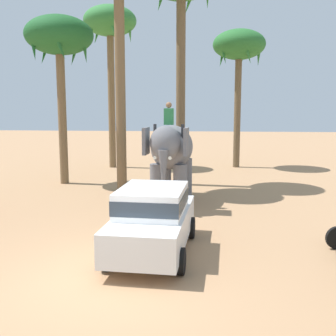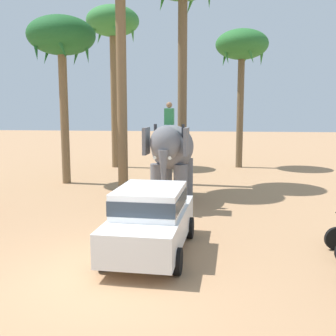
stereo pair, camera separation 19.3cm
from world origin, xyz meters
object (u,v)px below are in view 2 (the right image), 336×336
(palm_tree_behind_elephant, at_px, (242,49))
(car_sedan_foreground, at_px, (151,217))
(elephant_with_mahout, at_px, (172,152))
(palm_tree_far_back, at_px, (61,40))
(palm_tree_near_hut, at_px, (113,27))

(palm_tree_behind_elephant, bearing_deg, car_sedan_foreground, -101.10)
(elephant_with_mahout, bearing_deg, car_sedan_foreground, -89.15)
(car_sedan_foreground, height_order, palm_tree_far_back, palm_tree_far_back)
(car_sedan_foreground, distance_m, palm_tree_behind_elephant, 17.25)
(car_sedan_foreground, distance_m, palm_tree_near_hut, 17.38)
(car_sedan_foreground, bearing_deg, palm_tree_behind_elephant, 78.90)
(palm_tree_near_hut, height_order, palm_tree_far_back, palm_tree_near_hut)
(palm_tree_near_hut, bearing_deg, palm_tree_behind_elephant, 6.14)
(palm_tree_near_hut, bearing_deg, palm_tree_far_back, -99.99)
(elephant_with_mahout, xyz_separation_m, palm_tree_near_hut, (-4.62, 9.29, 6.56))
(car_sedan_foreground, relative_size, palm_tree_far_back, 0.52)
(palm_tree_behind_elephant, relative_size, palm_tree_near_hut, 0.86)
(car_sedan_foreground, distance_m, palm_tree_far_back, 12.29)
(elephant_with_mahout, bearing_deg, palm_tree_far_back, 148.04)
(palm_tree_behind_elephant, xyz_separation_m, palm_tree_far_back, (-8.81, -6.61, -0.44))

